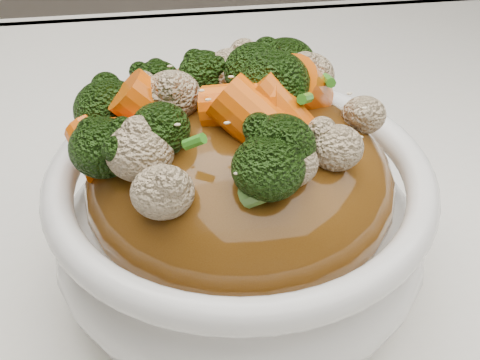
{
  "coord_description": "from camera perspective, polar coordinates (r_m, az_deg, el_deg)",
  "views": [
    {
      "loc": [
        -0.08,
        -0.33,
        1.07
      ],
      "look_at": [
        -0.04,
        -0.03,
        0.83
      ],
      "focal_mm": 50.0,
      "sensor_mm": 36.0,
      "label": 1
    }
  ],
  "objects": [
    {
      "name": "bowl",
      "position": [
        0.41,
        -0.0,
        -3.76
      ],
      "size": [
        0.26,
        0.26,
        0.09
      ],
      "primitive_type": null,
      "rotation": [
        0.0,
        0.0,
        0.14
      ],
      "color": "white",
      "rests_on": "tablecloth"
    },
    {
      "name": "cauliflower",
      "position": [
        0.36,
        0.0,
        7.52
      ],
      "size": [
        0.21,
        0.21,
        0.04
      ],
      "primitive_type": null,
      "rotation": [
        0.0,
        0.0,
        0.14
      ],
      "color": "#D2B88F",
      "rests_on": "sauce_base"
    },
    {
      "name": "sauce_base",
      "position": [
        0.39,
        0.0,
        -0.36
      ],
      "size": [
        0.21,
        0.21,
        0.1
      ],
      "primitive_type": "ellipsoid",
      "rotation": [
        0.0,
        0.0,
        0.14
      ],
      "color": "#5F3710",
      "rests_on": "bowl"
    },
    {
      "name": "scallions",
      "position": [
        0.36,
        -0.0,
        8.11
      ],
      "size": [
        0.15,
        0.15,
        0.02
      ],
      "primitive_type": null,
      "rotation": [
        0.0,
        0.0,
        0.14
      ],
      "color": "#348A1F",
      "rests_on": "sauce_base"
    },
    {
      "name": "carrots",
      "position": [
        0.36,
        0.0,
        7.96
      ],
      "size": [
        0.21,
        0.21,
        0.05
      ],
      "primitive_type": null,
      "rotation": [
        0.0,
        0.0,
        0.14
      ],
      "color": "#F96308",
      "rests_on": "sauce_base"
    },
    {
      "name": "tablecloth",
      "position": [
        0.48,
        4.56,
        -7.11
      ],
      "size": [
        1.2,
        0.8,
        0.04
      ],
      "primitive_type": "cube",
      "color": "white",
      "rests_on": "dining_table"
    },
    {
      "name": "sesame_seeds",
      "position": [
        0.36,
        -0.0,
        8.11
      ],
      "size": [
        0.18,
        0.18,
        0.01
      ],
      "primitive_type": null,
      "rotation": [
        0.0,
        0.0,
        0.14
      ],
      "color": "beige",
      "rests_on": "sauce_base"
    },
    {
      "name": "broccoli",
      "position": [
        0.36,
        0.0,
        7.81
      ],
      "size": [
        0.21,
        0.21,
        0.05
      ],
      "primitive_type": null,
      "rotation": [
        0.0,
        0.0,
        0.14
      ],
      "color": "black",
      "rests_on": "sauce_base"
    }
  ]
}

